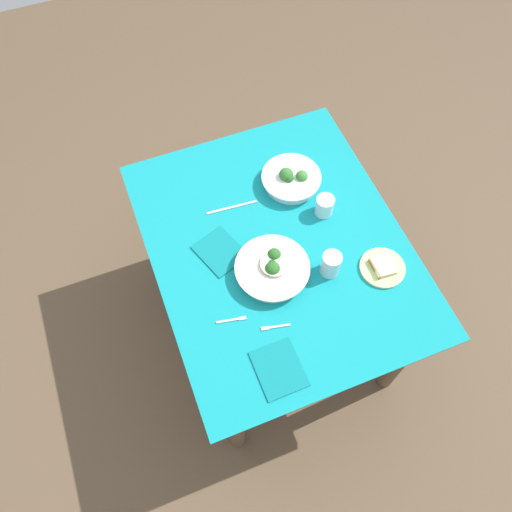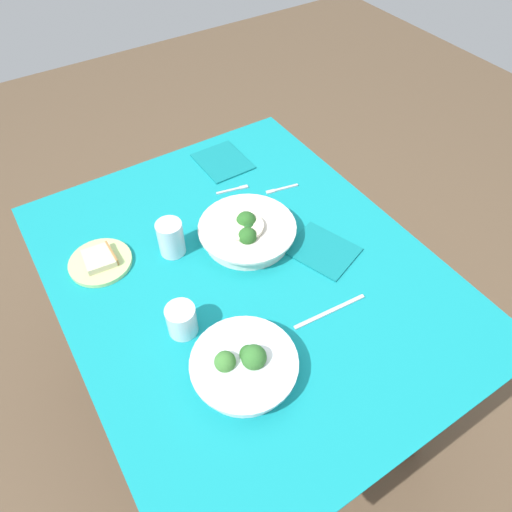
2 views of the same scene
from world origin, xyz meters
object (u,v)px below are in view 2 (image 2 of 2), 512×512
(broccoli_bowl_far, at_px, (244,366))
(fork_by_near_bowl, at_px, (280,189))
(bread_side_plate, at_px, (100,261))
(water_glass_side, at_px, (171,238))
(table_knife_left, at_px, (330,311))
(napkin_folded_upper, at_px, (223,161))
(napkin_folded_lower, at_px, (322,250))
(fork_by_far_bowl, at_px, (234,190))
(broccoli_bowl_near, at_px, (247,231))
(water_glass_center, at_px, (182,320))

(broccoli_bowl_far, distance_m, fork_by_near_bowl, 0.65)
(broccoli_bowl_far, relative_size, bread_side_plate, 1.42)
(broccoli_bowl_far, height_order, water_glass_side, water_glass_side)
(table_knife_left, height_order, napkin_folded_upper, napkin_folded_upper)
(napkin_folded_lower, bearing_deg, table_knife_left, 147.38)
(fork_by_far_bowl, height_order, napkin_folded_lower, napkin_folded_lower)
(bread_side_plate, xyz_separation_m, napkin_folded_lower, (-0.29, -0.54, -0.01))
(broccoli_bowl_near, height_order, table_knife_left, broccoli_bowl_near)
(broccoli_bowl_far, height_order, fork_by_far_bowl, broccoli_bowl_far)
(table_knife_left, bearing_deg, broccoli_bowl_near, 101.30)
(broccoli_bowl_far, distance_m, water_glass_center, 0.19)
(napkin_folded_upper, distance_m, napkin_folded_lower, 0.51)
(broccoli_bowl_far, height_order, napkin_folded_lower, broccoli_bowl_far)
(broccoli_bowl_near, bearing_deg, bread_side_plate, 70.99)
(bread_side_plate, height_order, napkin_folded_upper, bread_side_plate)
(fork_by_far_bowl, relative_size, fork_by_near_bowl, 0.97)
(broccoli_bowl_near, relative_size, table_knife_left, 1.33)
(water_glass_center, bearing_deg, water_glass_side, -20.34)
(bread_side_plate, xyz_separation_m, napkin_folded_upper, (0.22, -0.51, -0.01))
(water_glass_center, relative_size, fork_by_near_bowl, 0.76)
(water_glass_side, bearing_deg, fork_by_near_bowl, -82.21)
(broccoli_bowl_near, distance_m, fork_by_near_bowl, 0.24)
(broccoli_bowl_far, relative_size, fork_by_far_bowl, 2.31)
(water_glass_side, bearing_deg, bread_side_plate, 71.26)
(broccoli_bowl_near, distance_m, bread_side_plate, 0.41)
(bread_side_plate, distance_m, water_glass_side, 0.20)
(water_glass_center, xyz_separation_m, fork_by_near_bowl, (0.31, -0.50, -0.04))
(broccoli_bowl_near, xyz_separation_m, table_knife_left, (-0.33, -0.04, -0.03))
(broccoli_bowl_near, xyz_separation_m, fork_by_near_bowl, (0.13, -0.20, -0.03))
(fork_by_near_bowl, xyz_separation_m, napkin_folded_upper, (0.22, 0.08, 0.00))
(table_knife_left, bearing_deg, napkin_folded_lower, 61.72)
(water_glass_side, xyz_separation_m, fork_by_near_bowl, (0.06, -0.40, -0.05))
(water_glass_center, height_order, fork_by_near_bowl, water_glass_center)
(fork_by_near_bowl, height_order, napkin_folded_lower, napkin_folded_lower)
(napkin_folded_upper, bearing_deg, water_glass_center, 142.06)
(water_glass_side, xyz_separation_m, napkin_folded_lower, (-0.23, -0.35, -0.05))
(bread_side_plate, relative_size, table_knife_left, 0.82)
(table_knife_left, distance_m, napkin_folded_lower, 0.21)
(fork_by_far_bowl, bearing_deg, broccoli_bowl_near, -98.14)
(napkin_folded_lower, bearing_deg, broccoli_bowl_far, 117.75)
(fork_by_near_bowl, bearing_deg, bread_side_plate, 10.51)
(broccoli_bowl_far, bearing_deg, bread_side_plate, 18.28)
(water_glass_center, relative_size, napkin_folded_upper, 0.45)
(fork_by_far_bowl, xyz_separation_m, table_knife_left, (-0.54, 0.04, -0.00))
(water_glass_center, distance_m, napkin_folded_lower, 0.45)
(water_glass_center, distance_m, napkin_folded_upper, 0.67)
(broccoli_bowl_far, xyz_separation_m, water_glass_center, (0.18, 0.07, 0.01))
(fork_by_far_bowl, bearing_deg, broccoli_bowl_far, -106.23)
(table_knife_left, bearing_deg, bread_side_plate, 137.12)
(fork_by_near_bowl, relative_size, table_knife_left, 0.52)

